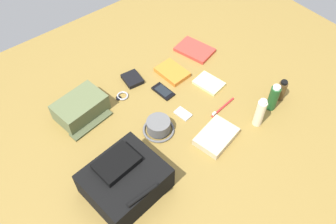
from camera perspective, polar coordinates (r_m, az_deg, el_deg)
The scene contains 16 objects.
ground_plane at distance 1.77m, azimuth 0.00°, elevation -1.06°, with size 2.64×2.02×0.02m, color olive.
backpack at distance 1.49m, azimuth -7.08°, elevation -11.00°, with size 0.34×0.31×0.16m.
toiletry_pouch at distance 1.79m, azimuth -14.07°, elevation 0.63°, with size 0.27×0.24×0.10m.
bucket_hat at distance 1.69m, azimuth -1.56°, elevation -2.39°, with size 0.16×0.16×0.07m.
cologne_bottle at distance 1.89m, azimuth 18.07°, elevation 3.41°, with size 0.04×0.04×0.12m.
shampoo_bottle at distance 1.82m, azimuth 16.85°, elevation 2.27°, with size 0.05×0.05×0.16m.
lotion_bottle at distance 1.73m, azimuth 14.80°, elevation -0.12°, with size 0.05×0.05×0.17m.
paperback_novel at distance 2.11m, azimuth 4.39°, elevation 10.09°, with size 0.19×0.24×0.02m.
travel_guidebook at distance 1.96m, azimuth 0.69°, elevation 6.52°, with size 0.14×0.18×0.03m.
cell_phone at distance 1.87m, azimuth -0.79°, elevation 3.40°, with size 0.07×0.13×0.01m.
media_player at distance 1.77m, azimuth 2.45°, elevation -0.28°, with size 0.06×0.09×0.01m.
wristwatch at distance 1.86m, azimuth -7.53°, elevation 2.60°, with size 0.07×0.06×0.01m.
toothbrush at distance 1.81m, azimuth 8.78°, elevation 0.64°, with size 0.17×0.03×0.02m.
wallet at distance 1.93m, azimuth -5.86°, elevation 5.39°, with size 0.09×0.11×0.02m, color black.
notepad at distance 1.92m, azimuth 6.71°, elevation 4.71°, with size 0.11×0.15×0.02m, color beige.
folded_towel at distance 1.68m, azimuth 7.90°, elevation -3.98°, with size 0.20×0.14×0.04m, color #C6B289.
Camera 1 is at (0.69, 0.85, 1.38)m, focal length 37.25 mm.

